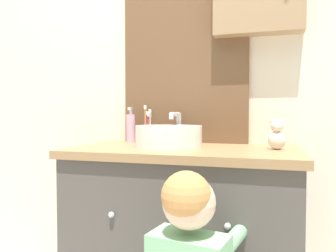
% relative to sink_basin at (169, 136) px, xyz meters
% --- Properties ---
extents(wall_back, '(3.20, 0.18, 2.50)m').
position_rel_sink_basin_xyz_m(wall_back, '(0.09, 0.29, 0.35)').
color(wall_back, beige).
rests_on(wall_back, ground_plane).
extents(vanity_counter, '(1.02, 0.56, 0.89)m').
position_rel_sink_basin_xyz_m(vanity_counter, '(0.07, -0.02, -0.49)').
color(vanity_counter, '#4C4742').
rests_on(vanity_counter, ground_plane).
extents(sink_basin, '(0.31, 0.36, 0.16)m').
position_rel_sink_basin_xyz_m(sink_basin, '(0.00, 0.00, 0.00)').
color(sink_basin, white).
rests_on(sink_basin, vanity_counter).
extents(toothbrush_holder, '(0.09, 0.09, 0.20)m').
position_rel_sink_basin_xyz_m(toothbrush_holder, '(-0.17, 0.19, -0.00)').
color(toothbrush_holder, beige).
rests_on(toothbrush_holder, vanity_counter).
extents(soap_dispenser, '(0.05, 0.05, 0.19)m').
position_rel_sink_basin_xyz_m(soap_dispenser, '(-0.27, 0.17, 0.03)').
color(soap_dispenser, '#CCA3BC').
rests_on(soap_dispenser, vanity_counter).
extents(teddy_bear, '(0.07, 0.06, 0.13)m').
position_rel_sink_basin_xyz_m(teddy_bear, '(0.48, 0.02, 0.01)').
color(teddy_bear, beige).
rests_on(teddy_bear, vanity_counter).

